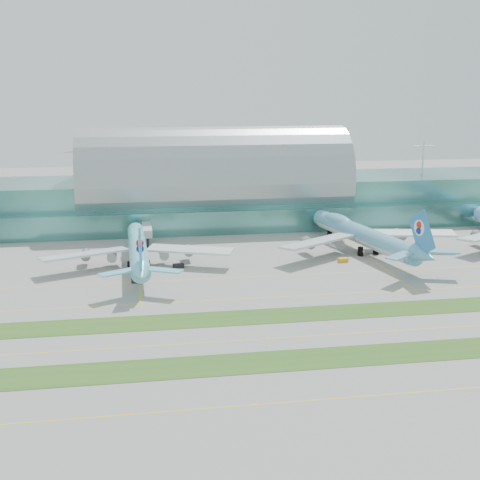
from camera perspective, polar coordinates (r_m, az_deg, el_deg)
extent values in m
plane|color=gray|center=(182.26, 2.83, -6.71)|extent=(700.00, 700.00, 0.00)
cube|color=#3D7A75|center=(304.07, -2.30, 3.40)|extent=(340.00, 42.00, 20.00)
cube|color=#3D7A75|center=(281.63, -1.69, 1.57)|extent=(340.00, 8.00, 10.00)
ellipsoid|color=#9EA5A8|center=(302.51, -2.32, 5.27)|extent=(340.00, 46.20, 16.17)
cylinder|color=white|center=(301.49, -2.33, 6.78)|extent=(0.80, 0.80, 16.00)
cube|color=#B2B7B7|center=(268.44, -7.94, 0.97)|extent=(3.50, 22.00, 3.00)
cylinder|color=black|center=(259.47, -7.86, -0.25)|extent=(1.00, 1.00, 4.00)
cube|color=#B2B7B7|center=(280.23, 7.57, 1.50)|extent=(3.50, 22.00, 3.00)
cylinder|color=black|center=(271.65, 8.16, 0.35)|extent=(1.00, 1.00, 4.00)
cube|color=#2D591E|center=(156.94, 5.01, -10.14)|extent=(420.00, 12.00, 0.08)
cube|color=#2D591E|center=(184.09, 2.70, -6.48)|extent=(420.00, 12.00, 0.08)
cube|color=yellow|center=(139.52, 7.08, -13.35)|extent=(420.00, 0.35, 0.01)
cube|color=yellow|center=(169.50, 3.83, -8.30)|extent=(420.00, 0.35, 0.01)
cube|color=yellow|center=(198.91, 1.74, -4.96)|extent=(420.00, 0.35, 0.01)
cube|color=yellow|center=(219.55, 0.64, -3.18)|extent=(420.00, 0.35, 0.01)
cylinder|color=#6BD2EC|center=(233.25, -8.70, -0.80)|extent=(6.98, 61.74, 6.17)
ellipsoid|color=#6BD2EC|center=(249.66, -8.83, 0.53)|extent=(6.10, 18.82, 4.39)
cone|color=#6BD2EC|center=(265.60, -8.91, 0.93)|extent=(6.23, 5.05, 6.17)
cone|color=#6BD2EC|center=(199.33, -8.43, -2.87)|extent=(5.98, 9.03, 5.86)
cube|color=white|center=(231.77, -13.11, -1.19)|extent=(30.41, 18.45, 1.21)
cylinder|color=gray|center=(237.27, -11.95, -1.31)|extent=(3.45, 5.51, 3.38)
cube|color=white|center=(232.46, -4.27, -0.83)|extent=(30.52, 17.79, 1.21)
cylinder|color=gray|center=(237.78, -5.47, -1.05)|extent=(3.45, 5.51, 3.38)
cube|color=#31ACDA|center=(199.61, -8.51, -0.99)|extent=(0.77, 13.08, 14.34)
cylinder|color=white|center=(200.22, -8.53, -0.51)|extent=(0.96, 4.79, 4.77)
cylinder|color=black|center=(257.10, -8.81, -0.53)|extent=(1.79, 1.79, 2.98)
cylinder|color=black|center=(230.53, -9.37, -2.17)|extent=(1.79, 1.79, 2.98)
cylinder|color=black|center=(230.64, -7.89, -2.11)|extent=(1.79, 1.79, 2.98)
cylinder|color=#5AA5C7|center=(253.84, 10.42, 0.44)|extent=(19.75, 68.34, 6.83)
ellipsoid|color=#5AA5C7|center=(269.65, 8.38, 1.68)|extent=(10.33, 21.62, 4.87)
cone|color=#5AA5C7|center=(285.31, 6.67, 1.99)|extent=(7.76, 6.71, 6.83)
cone|color=#5AA5C7|center=(222.30, 15.49, -1.31)|extent=(8.26, 10.97, 6.49)
cube|color=silver|center=(242.66, 6.65, -0.13)|extent=(32.23, 24.96, 1.35)
cylinder|color=#909598|center=(250.55, 7.03, -0.25)|extent=(4.83, 6.66, 3.75)
cube|color=silver|center=(262.71, 14.39, 0.58)|extent=(34.02, 14.44, 1.35)
cylinder|color=#909598|center=(265.28, 12.75, 0.28)|extent=(4.83, 6.66, 3.75)
cube|color=#2C7CC6|center=(222.44, 15.27, 0.55)|extent=(3.41, 14.34, 15.88)
cylinder|color=white|center=(222.97, 15.13, 1.02)|extent=(1.98, 5.38, 5.29)
cylinder|color=black|center=(276.97, 7.66, 0.55)|extent=(1.98, 1.98, 3.30)
cylinder|color=black|center=(249.69, 10.24, -0.96)|extent=(1.98, 1.98, 3.30)
cylinder|color=black|center=(253.05, 11.53, -0.83)|extent=(1.98, 1.98, 3.30)
cone|color=#6EB3F2|center=(311.28, 19.58, 2.23)|extent=(7.14, 5.98, 6.67)
cube|color=black|center=(215.83, -8.73, -3.43)|extent=(3.98, 1.73, 1.45)
cube|color=black|center=(230.95, -5.27, -2.21)|extent=(3.96, 2.37, 1.47)
cube|color=#EEA90E|center=(240.44, 8.79, -1.69)|extent=(3.82, 2.34, 1.43)
cube|color=black|center=(248.21, 14.00, -1.44)|extent=(3.55, 2.13, 1.56)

